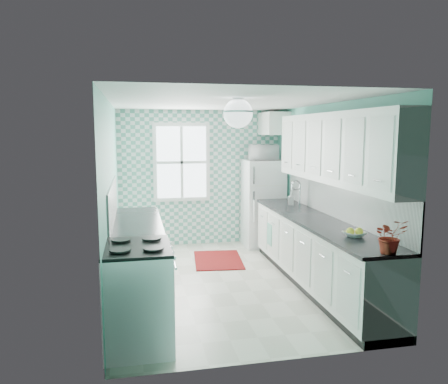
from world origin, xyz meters
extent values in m
cube|color=beige|center=(0.00, 0.00, -0.01)|extent=(3.00, 4.40, 0.02)
cube|color=white|center=(0.00, 0.00, 2.51)|extent=(3.00, 4.40, 0.02)
cube|color=#63C0AA|center=(0.00, 2.21, 1.25)|extent=(3.00, 0.02, 2.50)
cube|color=#63C0AA|center=(0.00, -2.21, 1.25)|extent=(3.00, 0.02, 2.50)
cube|color=#63C0AA|center=(-1.51, 0.00, 1.25)|extent=(0.02, 4.40, 2.50)
cube|color=#63C0AA|center=(1.51, 0.00, 1.25)|extent=(0.02, 4.40, 2.50)
cube|color=#59A391|center=(0.00, 2.19, 1.25)|extent=(3.00, 0.01, 2.50)
cube|color=white|center=(-0.35, 2.17, 1.55)|extent=(1.04, 0.05, 1.44)
cube|color=white|center=(-0.35, 2.15, 1.55)|extent=(0.90, 0.02, 1.30)
cube|color=white|center=(1.49, -0.40, 1.20)|extent=(0.02, 3.60, 0.51)
cube|color=white|center=(-1.49, -0.07, 1.20)|extent=(0.02, 2.15, 0.51)
cube|color=white|center=(1.33, -0.60, 1.90)|extent=(0.33, 3.20, 0.90)
cube|color=white|center=(1.30, 1.83, 2.25)|extent=(0.40, 0.74, 0.40)
cylinder|color=silver|center=(0.00, -0.80, 2.48)|extent=(0.14, 0.14, 0.04)
cylinder|color=silver|center=(0.00, -0.80, 2.41)|extent=(0.02, 0.02, 0.12)
sphere|color=white|center=(0.00, -0.80, 2.32)|extent=(0.34, 0.34, 0.34)
cube|color=white|center=(1.20, -0.40, 0.45)|extent=(0.60, 3.60, 0.90)
cube|color=black|center=(1.19, -0.40, 0.92)|extent=(0.63, 3.60, 0.04)
cube|color=white|center=(-1.20, -0.07, 0.45)|extent=(0.60, 2.15, 0.90)
cube|color=black|center=(-1.19, -0.07, 0.92)|extent=(0.63, 2.15, 0.04)
cube|color=white|center=(1.11, 1.83, 0.80)|extent=(0.69, 0.66, 1.59)
cube|color=silver|center=(1.11, 1.50, 1.16)|extent=(0.68, 0.01, 0.02)
cube|color=silver|center=(0.83, 1.48, 1.35)|extent=(0.03, 0.03, 0.30)
cube|color=silver|center=(0.83, 1.48, 0.80)|extent=(0.03, 0.03, 0.54)
cube|color=white|center=(-1.20, -1.60, 0.51)|extent=(0.65, 0.83, 0.98)
cube|color=black|center=(-1.20, -1.60, 1.00)|extent=(0.65, 0.83, 0.03)
cube|color=black|center=(-0.87, -1.60, 0.57)|extent=(0.01, 0.54, 0.33)
cube|color=silver|center=(1.20, 0.66, 0.92)|extent=(0.48, 0.40, 0.12)
cylinder|color=silver|center=(1.37, 0.66, 1.12)|extent=(0.02, 0.02, 0.30)
torus|color=silver|center=(1.30, 0.66, 1.31)|extent=(0.16, 0.02, 0.16)
cube|color=#630408|center=(0.11, 1.03, 0.01)|extent=(0.87, 1.16, 0.02)
cube|color=#559A9C|center=(0.89, 0.70, 0.48)|extent=(0.08, 0.22, 0.34)
imported|color=white|center=(1.20, -1.43, 0.97)|extent=(0.30, 0.30, 0.06)
imported|color=red|center=(1.20, -2.12, 1.11)|extent=(0.33, 0.29, 0.34)
imported|color=silver|center=(1.25, 0.74, 1.04)|extent=(0.11, 0.12, 0.20)
imported|color=white|center=(1.11, 1.83, 1.73)|extent=(0.52, 0.37, 0.28)
camera|label=1|loc=(-1.20, -5.82, 2.11)|focal=35.00mm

